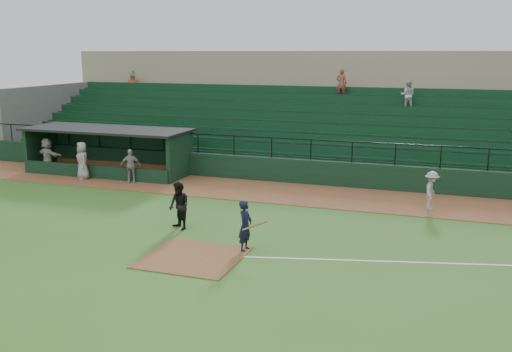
% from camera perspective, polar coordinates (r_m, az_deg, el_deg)
% --- Properties ---
extents(ground, '(90.00, 90.00, 0.00)m').
position_cam_1_polar(ground, '(19.15, -4.98, -7.11)').
color(ground, '#315E1E').
rests_on(ground, ground).
extents(warning_track, '(40.00, 4.00, 0.03)m').
position_cam_1_polar(warning_track, '(26.33, 2.15, -1.64)').
color(warning_track, brown).
rests_on(warning_track, ground).
extents(home_plate_dirt, '(3.00, 3.00, 0.03)m').
position_cam_1_polar(home_plate_dirt, '(18.29, -6.27, -8.04)').
color(home_plate_dirt, brown).
rests_on(home_plate_dirt, ground).
extents(foul_line, '(17.49, 4.44, 0.01)m').
position_cam_1_polar(foul_line, '(18.75, 19.84, -8.24)').
color(foul_line, white).
rests_on(foul_line, ground).
extents(stadium_structure, '(38.00, 13.08, 6.40)m').
position_cam_1_polar(stadium_structure, '(33.98, 6.41, 5.37)').
color(stadium_structure, black).
rests_on(stadium_structure, ground).
extents(dugout, '(8.90, 3.20, 2.42)m').
position_cam_1_polar(dugout, '(31.60, -14.13, 2.78)').
color(dugout, black).
rests_on(dugout, ground).
extents(batter_at_plate, '(1.01, 0.69, 1.69)m').
position_cam_1_polar(batter_at_plate, '(18.53, -1.06, -4.98)').
color(batter_at_plate, black).
rests_on(batter_at_plate, ground).
extents(umpire, '(1.08, 1.02, 1.76)m').
position_cam_1_polar(umpire, '(20.92, -7.67, -2.97)').
color(umpire, black).
rests_on(umpire, ground).
extents(runner, '(0.66, 1.07, 1.59)m').
position_cam_1_polar(runner, '(24.29, 17.09, -1.41)').
color(runner, '#A59F9A').
rests_on(runner, warning_track).
extents(dugout_player_a, '(1.06, 0.77, 1.68)m').
position_cam_1_polar(dugout_player_a, '(28.74, -12.41, 1.00)').
color(dugout_player_a, '#A09A95').
rests_on(dugout_player_a, warning_track).
extents(dugout_player_b, '(1.09, 1.06, 1.89)m').
position_cam_1_polar(dugout_player_b, '(30.14, -16.91, 1.48)').
color(dugout_player_b, '#9B9791').
rests_on(dugout_player_b, warning_track).
extents(dugout_player_c, '(1.84, 1.04, 1.89)m').
position_cam_1_polar(dugout_player_c, '(32.18, -20.05, 1.92)').
color(dugout_player_c, '#A7A19C').
rests_on(dugout_player_c, warning_track).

